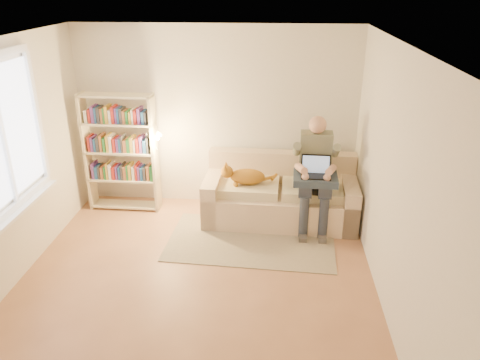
# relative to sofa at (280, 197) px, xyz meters

# --- Properties ---
(floor) EXTENTS (4.50, 4.50, 0.00)m
(floor) POSITION_rel_sofa_xyz_m (-0.94, -1.74, -0.32)
(floor) COLOR #9B6746
(floor) RESTS_ON ground
(ceiling) EXTENTS (4.00, 4.50, 0.02)m
(ceiling) POSITION_rel_sofa_xyz_m (-0.94, -1.74, 2.28)
(ceiling) COLOR white
(ceiling) RESTS_ON wall_back
(wall_right) EXTENTS (0.02, 4.50, 2.60)m
(wall_right) POSITION_rel_sofa_xyz_m (1.06, -1.74, 0.98)
(wall_right) COLOR silver
(wall_right) RESTS_ON floor
(wall_back) EXTENTS (4.00, 0.02, 2.60)m
(wall_back) POSITION_rel_sofa_xyz_m (-0.94, 0.51, 0.98)
(wall_back) COLOR silver
(wall_back) RESTS_ON floor
(wall_front) EXTENTS (4.00, 0.02, 2.60)m
(wall_front) POSITION_rel_sofa_xyz_m (-0.94, -3.99, 0.98)
(wall_front) COLOR silver
(wall_front) RESTS_ON floor
(window) EXTENTS (0.12, 1.52, 1.69)m
(window) POSITION_rel_sofa_xyz_m (-2.88, -1.54, 1.05)
(window) COLOR white
(window) RESTS_ON wall_left
(sofa) EXTENTS (2.11, 1.01, 0.88)m
(sofa) POSITION_rel_sofa_xyz_m (0.00, 0.00, 0.00)
(sofa) COLOR beige
(sofa) RESTS_ON floor
(person) EXTENTS (0.44, 0.69, 1.51)m
(person) POSITION_rel_sofa_xyz_m (0.44, -0.17, 0.53)
(person) COLOR gray
(person) RESTS_ON sofa
(cat) EXTENTS (0.73, 0.27, 0.26)m
(cat) POSITION_rel_sofa_xyz_m (-0.51, -0.12, 0.36)
(cat) COLOR orange
(cat) RESTS_ON sofa
(blanket) EXTENTS (0.58, 0.48, 0.09)m
(blanket) POSITION_rel_sofa_xyz_m (0.46, -0.32, 0.44)
(blanket) COLOR #283647
(blanket) RESTS_ON person
(laptop) EXTENTS (0.39, 0.33, 0.32)m
(laptop) POSITION_rel_sofa_xyz_m (0.46, -0.31, 0.55)
(laptop) COLOR black
(laptop) RESTS_ON blanket
(bookshelf) EXTENTS (1.13, 0.33, 1.72)m
(bookshelf) POSITION_rel_sofa_xyz_m (-2.27, 0.15, 0.63)
(bookshelf) COLOR beige
(bookshelf) RESTS_ON floor
(rug) EXTENTS (2.20, 1.38, 0.01)m
(rug) POSITION_rel_sofa_xyz_m (-0.36, -0.68, -0.32)
(rug) COLOR gray
(rug) RESTS_ON floor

